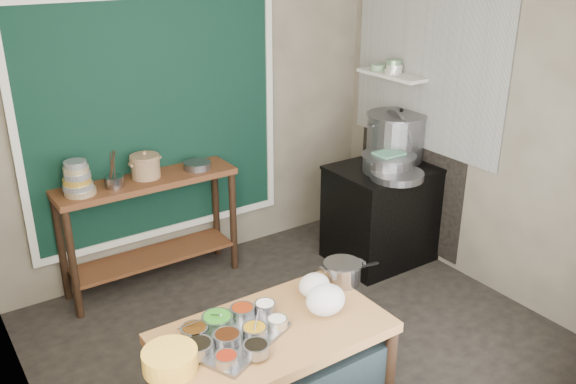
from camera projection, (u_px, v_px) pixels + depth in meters
floor at (293, 336)px, 4.51m from camera, size 3.50×3.00×0.02m
back_wall at (193, 107)px, 5.13m from camera, size 3.50×0.02×2.80m
left_wall at (6, 220)px, 3.06m from camera, size 0.02×3.00×2.80m
right_wall at (475, 116)px, 4.88m from camera, size 0.02×3.00×2.80m
curtain_panel at (156, 121)px, 4.94m from camera, size 2.10×0.02×1.90m
curtain_frame at (156, 121)px, 4.93m from camera, size 2.22×0.03×2.02m
tile_panel at (427, 50)px, 5.12m from camera, size 0.02×1.70×1.70m
soot_patch at (409, 174)px, 5.63m from camera, size 0.01×1.30×1.30m
wall_shelf at (392, 75)px, 5.39m from camera, size 0.22×0.70×0.03m
prep_table at (274, 384)px, 3.45m from camera, size 1.25×0.72×0.75m
back_counter at (151, 232)px, 5.02m from camera, size 1.45×0.40×0.95m
stove_block at (383, 215)px, 5.46m from camera, size 0.90×0.68×0.85m
stove_top at (386, 169)px, 5.29m from camera, size 0.92×0.69×0.03m
condiment_tray at (236, 338)px, 3.21m from camera, size 0.63×0.56×0.02m
condiment_bowls at (230, 332)px, 3.19m from camera, size 0.62×0.47×0.07m
yellow_basin at (170, 360)px, 2.98m from camera, size 0.29×0.29×0.11m
saucepan at (342, 272)px, 3.74m from camera, size 0.28×0.28×0.13m
plastic_bag_a at (326, 300)px, 3.41m from camera, size 0.29×0.28×0.18m
plastic_bag_b at (314, 285)px, 3.58m from camera, size 0.22×0.19×0.15m
bowl_stack at (78, 180)px, 4.50m from camera, size 0.23×0.23×0.26m
utensil_cup at (114, 182)px, 4.65m from camera, size 0.19×0.19×0.09m
ceramic_crock at (146, 167)px, 4.83m from camera, size 0.30×0.30×0.17m
wide_bowl at (197, 165)px, 5.04m from camera, size 0.30×0.30×0.06m
stock_pot at (395, 137)px, 5.39m from camera, size 0.59×0.59×0.42m
pot_lid at (398, 136)px, 5.35m from camera, size 0.24×0.50×0.48m
steamer at (389, 163)px, 5.16m from camera, size 0.51×0.51×0.15m
green_cloth at (389, 153)px, 5.13m from camera, size 0.24×0.19×0.02m
shallow_pan at (397, 175)px, 5.02m from camera, size 0.55×0.55×0.06m
shelf_bowl_stack at (394, 67)px, 5.34m from camera, size 0.15×0.15×0.12m
shelf_bowl_green at (378, 67)px, 5.51m from camera, size 0.16×0.16×0.05m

